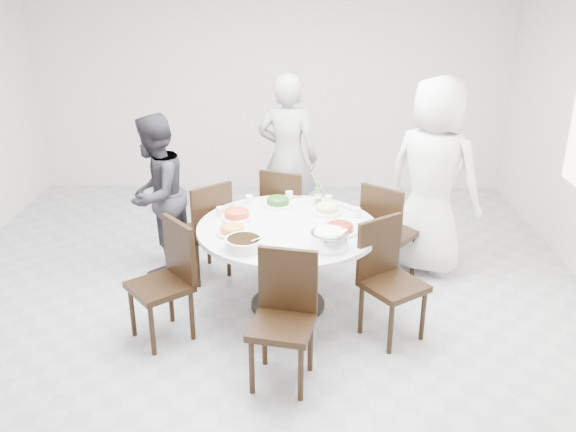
{
  "coord_description": "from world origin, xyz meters",
  "views": [
    {
      "loc": [
        0.34,
        -4.73,
        2.72
      ],
      "look_at": [
        0.26,
        -0.07,
        0.82
      ],
      "focal_mm": 38.0,
      "sensor_mm": 36.0,
      "label": 1
    }
  ],
  "objects_px": {
    "rice_bowl": "(329,240)",
    "chair_sw": "(159,284)",
    "chair_n": "(288,213)",
    "diner_middle": "(288,158)",
    "diner_right": "(433,177)",
    "dining_table": "(288,267)",
    "chair_ne": "(390,231)",
    "soup_bowl": "(244,244)",
    "beverage_bottle": "(318,194)",
    "diner_left": "(156,195)",
    "chair_se": "(394,283)",
    "chair_nw": "(202,229)",
    "chair_s": "(282,323)"
  },
  "relations": [
    {
      "from": "diner_right",
      "to": "diner_left",
      "type": "distance_m",
      "value": 2.59
    },
    {
      "from": "diner_left",
      "to": "chair_sw",
      "type": "bearing_deg",
      "value": 26.57
    },
    {
      "from": "soup_bowl",
      "to": "beverage_bottle",
      "type": "bearing_deg",
      "value": 57.69
    },
    {
      "from": "chair_s",
      "to": "soup_bowl",
      "type": "bearing_deg",
      "value": 128.46
    },
    {
      "from": "rice_bowl",
      "to": "diner_right",
      "type": "bearing_deg",
      "value": 49.16
    },
    {
      "from": "beverage_bottle",
      "to": "chair_n",
      "type": "bearing_deg",
      "value": 118.94
    },
    {
      "from": "diner_left",
      "to": "chair_se",
      "type": "bearing_deg",
      "value": 74.88
    },
    {
      "from": "chair_se",
      "to": "diner_right",
      "type": "bearing_deg",
      "value": 32.2
    },
    {
      "from": "chair_se",
      "to": "beverage_bottle",
      "type": "xyz_separation_m",
      "value": [
        -0.56,
        0.94,
        0.38
      ]
    },
    {
      "from": "chair_ne",
      "to": "rice_bowl",
      "type": "xyz_separation_m",
      "value": [
        -0.62,
        -0.96,
        0.34
      ]
    },
    {
      "from": "chair_nw",
      "to": "diner_left",
      "type": "bearing_deg",
      "value": -58.2
    },
    {
      "from": "chair_nw",
      "to": "beverage_bottle",
      "type": "height_order",
      "value": "beverage_bottle"
    },
    {
      "from": "chair_n",
      "to": "soup_bowl",
      "type": "height_order",
      "value": "chair_n"
    },
    {
      "from": "chair_ne",
      "to": "chair_n",
      "type": "bearing_deg",
      "value": 13.62
    },
    {
      "from": "chair_ne",
      "to": "chair_sw",
      "type": "xyz_separation_m",
      "value": [
        -1.92,
        -1.05,
        0.0
      ]
    },
    {
      "from": "chair_nw",
      "to": "diner_left",
      "type": "relative_size",
      "value": 0.62
    },
    {
      "from": "chair_sw",
      "to": "chair_se",
      "type": "distance_m",
      "value": 1.8
    },
    {
      "from": "diner_left",
      "to": "beverage_bottle",
      "type": "distance_m",
      "value": 1.53
    },
    {
      "from": "chair_n",
      "to": "diner_left",
      "type": "height_order",
      "value": "diner_left"
    },
    {
      "from": "chair_sw",
      "to": "soup_bowl",
      "type": "height_order",
      "value": "chair_sw"
    },
    {
      "from": "chair_n",
      "to": "rice_bowl",
      "type": "xyz_separation_m",
      "value": [
        0.34,
        -1.4,
        0.34
      ]
    },
    {
      "from": "chair_s",
      "to": "rice_bowl",
      "type": "distance_m",
      "value": 0.8
    },
    {
      "from": "chair_n",
      "to": "chair_sw",
      "type": "height_order",
      "value": "same"
    },
    {
      "from": "chair_ne",
      "to": "soup_bowl",
      "type": "relative_size",
      "value": 3.33
    },
    {
      "from": "beverage_bottle",
      "to": "diner_right",
      "type": "bearing_deg",
      "value": 14.4
    },
    {
      "from": "chair_sw",
      "to": "diner_middle",
      "type": "distance_m",
      "value": 2.27
    },
    {
      "from": "dining_table",
      "to": "rice_bowl",
      "type": "xyz_separation_m",
      "value": [
        0.32,
        -0.41,
        0.44
      ]
    },
    {
      "from": "rice_bowl",
      "to": "chair_sw",
      "type": "bearing_deg",
      "value": -175.95
    },
    {
      "from": "dining_table",
      "to": "soup_bowl",
      "type": "xyz_separation_m",
      "value": [
        -0.33,
        -0.45,
        0.42
      ]
    },
    {
      "from": "chair_nw",
      "to": "diner_middle",
      "type": "bearing_deg",
      "value": -170.44
    },
    {
      "from": "chair_sw",
      "to": "chair_se",
      "type": "bearing_deg",
      "value": 51.99
    },
    {
      "from": "chair_nw",
      "to": "chair_sw",
      "type": "relative_size",
      "value": 1.0
    },
    {
      "from": "chair_sw",
      "to": "rice_bowl",
      "type": "distance_m",
      "value": 1.35
    },
    {
      "from": "dining_table",
      "to": "rice_bowl",
      "type": "relative_size",
      "value": 5.19
    },
    {
      "from": "chair_n",
      "to": "diner_middle",
      "type": "distance_m",
      "value": 0.67
    },
    {
      "from": "dining_table",
      "to": "chair_se",
      "type": "bearing_deg",
      "value": -29.02
    },
    {
      "from": "chair_s",
      "to": "chair_n",
      "type": "bearing_deg",
      "value": 101.62
    },
    {
      "from": "chair_ne",
      "to": "diner_left",
      "type": "xyz_separation_m",
      "value": [
        -2.18,
        0.15,
        0.29
      ]
    },
    {
      "from": "chair_s",
      "to": "diner_right",
      "type": "relative_size",
      "value": 0.51
    },
    {
      "from": "chair_nw",
      "to": "diner_right",
      "type": "distance_m",
      "value": 2.2
    },
    {
      "from": "chair_se",
      "to": "diner_middle",
      "type": "height_order",
      "value": "diner_middle"
    },
    {
      "from": "chair_ne",
      "to": "diner_middle",
      "type": "xyz_separation_m",
      "value": [
        -0.96,
        0.97,
        0.41
      ]
    },
    {
      "from": "diner_middle",
      "to": "soup_bowl",
      "type": "height_order",
      "value": "diner_middle"
    },
    {
      "from": "chair_ne",
      "to": "chair_nw",
      "type": "xyz_separation_m",
      "value": [
        -1.75,
        0.02,
        0.0
      ]
    },
    {
      "from": "chair_s",
      "to": "diner_middle",
      "type": "height_order",
      "value": "diner_middle"
    },
    {
      "from": "diner_middle",
      "to": "beverage_bottle",
      "type": "bearing_deg",
      "value": 119.68
    },
    {
      "from": "diner_right",
      "to": "soup_bowl",
      "type": "distance_m",
      "value": 2.05
    },
    {
      "from": "dining_table",
      "to": "diner_left",
      "type": "height_order",
      "value": "diner_left"
    },
    {
      "from": "diner_right",
      "to": "rice_bowl",
      "type": "height_order",
      "value": "diner_right"
    },
    {
      "from": "chair_s",
      "to": "rice_bowl",
      "type": "xyz_separation_m",
      "value": [
        0.35,
        0.63,
        0.34
      ]
    }
  ]
}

